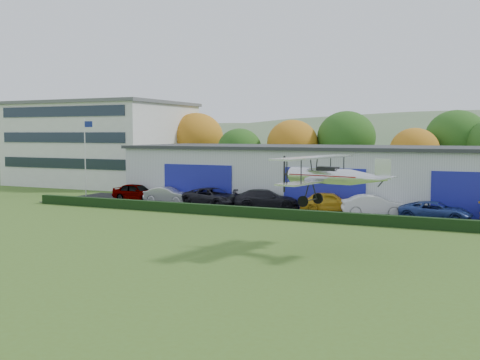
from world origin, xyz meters
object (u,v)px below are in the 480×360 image
at_px(car_6, 435,211).
at_px(car_3, 266,199).
at_px(office_block, 103,143).
at_px(flagpole, 86,150).
at_px(hangar, 342,174).
at_px(car_1, 168,195).
at_px(car_4, 330,202).
at_px(car_5, 374,205).
at_px(car_0, 137,192).
at_px(biplane, 329,175).
at_px(car_2, 213,197).

bearing_deg(car_6, car_3, 85.39).
height_order(office_block, car_6, office_block).
bearing_deg(flagpole, hangar, 13.51).
xyz_separation_m(car_1, car_4, (15.27, 0.40, 0.09)).
distance_m(hangar, car_5, 8.68).
distance_m(car_0, car_6, 27.39).
distance_m(office_block, biplane, 47.53).
xyz_separation_m(hangar, car_0, (-18.30, -6.66, -1.79)).
relative_size(car_4, car_5, 0.98).
bearing_deg(flagpole, car_4, -1.43).
height_order(flagpole, car_3, flagpole).
distance_m(car_4, car_5, 3.77).
bearing_deg(car_4, car_2, 80.45).
xyz_separation_m(hangar, car_5, (4.39, -7.27, -1.80)).
bearing_deg(car_0, car_5, -91.95).
bearing_deg(car_5, car_6, -121.08).
relative_size(office_block, flagpole, 2.57).
relative_size(hangar, car_6, 7.84).
bearing_deg(hangar, car_2, -142.52).
bearing_deg(car_2, car_1, 101.50).
bearing_deg(biplane, hangar, 114.22).
bearing_deg(office_block, car_3, -26.34).
bearing_deg(car_5, car_4, 60.07).
distance_m(hangar, car_3, 8.63).
relative_size(flagpole, car_1, 1.80).
distance_m(car_4, car_6, 8.51).
xyz_separation_m(office_block, flagpole, (8.12, -13.00, -0.43)).
height_order(car_0, car_3, same).
height_order(car_3, car_5, car_3).
bearing_deg(car_6, car_5, 79.44).
relative_size(car_2, car_6, 1.12).
bearing_deg(car_0, car_4, -90.29).
relative_size(flagpole, car_4, 1.66).
height_order(flagpole, biplane, flagpole).
distance_m(car_2, car_3, 4.86).
xyz_separation_m(car_5, biplane, (0.36, -14.56, 3.39)).
height_order(office_block, car_3, office_block).
xyz_separation_m(car_3, car_6, (13.87, -1.26, -0.09)).
relative_size(car_4, biplane, 0.67).
relative_size(office_block, biplane, 2.85).
relative_size(hangar, flagpole, 5.08).
distance_m(office_block, car_4, 36.60).
relative_size(flagpole, car_5, 1.63).
relative_size(office_block, car_2, 3.56).
height_order(hangar, car_2, hangar).
bearing_deg(car_2, office_block, 74.25).
bearing_deg(car_2, car_5, -73.48).
relative_size(office_block, car_1, 4.63).
xyz_separation_m(car_0, biplane, (23.06, -15.17, 3.39)).
xyz_separation_m(car_2, biplane, (14.41, -14.43, 3.40)).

